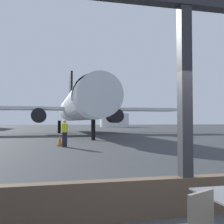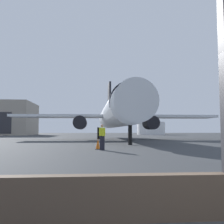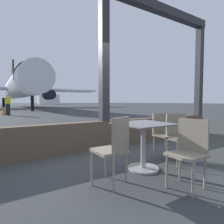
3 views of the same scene
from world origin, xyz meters
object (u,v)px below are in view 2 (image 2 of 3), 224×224
airplane (116,114)px  fuel_storage_tank (151,128)px  traffic_cone (98,144)px  ground_crew_worker (102,137)px

airplane → fuel_storage_tank: bearing=71.0°
traffic_cone → fuel_storage_tank: (19.35, 65.04, 1.74)m
ground_crew_worker → traffic_cone: ground_crew_worker is taller
traffic_cone → ground_crew_worker: bearing=-71.6°
airplane → ground_crew_worker: bearing=-98.7°
airplane → fuel_storage_tank: size_ratio=3.52×
airplane → traffic_cone: bearing=-99.9°
airplane → ground_crew_worker: size_ratio=18.49×
airplane → fuel_storage_tank: 50.03m
ground_crew_worker → traffic_cone: 1.00m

